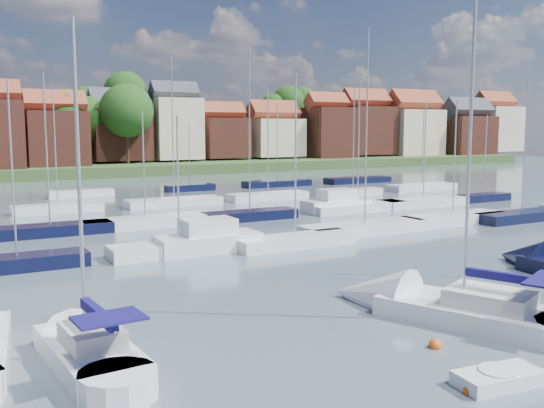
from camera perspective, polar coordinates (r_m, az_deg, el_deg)
ground at (r=61.10m, az=-8.71°, el=-0.64°), size 260.00×260.00×0.00m
sailboat_left at (r=23.45m, az=-17.46°, el=-12.79°), size 3.20×9.58×12.90m
sailboat_centre at (r=28.01m, az=15.38°, el=-9.45°), size 8.05×12.96×17.15m
tender at (r=21.54m, az=20.56°, el=-15.11°), size 3.02×1.66×0.62m
buoy_b at (r=20.72m, az=18.12°, el=-16.64°), size 0.43×0.43×0.43m
buoy_c at (r=24.26m, az=15.11°, el=-12.94°), size 0.51×0.51×0.51m
buoy_e at (r=33.73m, az=13.39°, el=-7.16°), size 0.48×0.48×0.48m
marina_field at (r=57.28m, az=-5.25°, el=-0.68°), size 79.62×41.41×15.93m
far_shore_town at (r=151.34m, az=-20.17°, el=5.38°), size 212.46×90.00×22.27m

